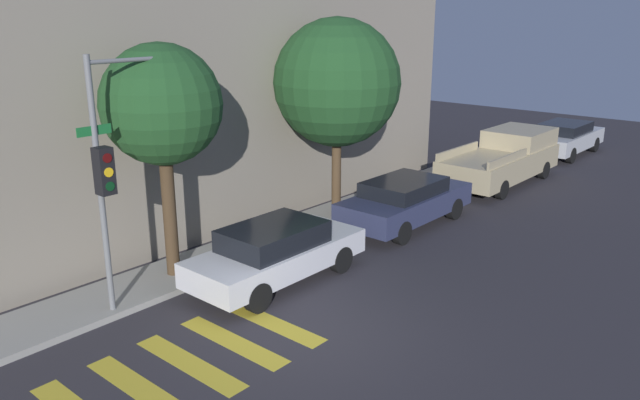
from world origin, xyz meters
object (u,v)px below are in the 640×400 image
Objects in this scene: pickup_truck at (504,158)px; tree_midblock at (337,83)px; traffic_light_pole at (119,147)px; tree_near_corner at (162,106)px; sedan_middle at (405,200)px; sedan_near_corner at (276,252)px; sedan_far_end at (565,137)px.

tree_midblock is at bearing 165.25° from pickup_truck.
traffic_light_pole is 0.97× the size of tree_near_corner.
tree_near_corner is 0.92× the size of tree_midblock.
pickup_truck is at bearing 0.00° from sedan_middle.
sedan_far_end is (17.52, 0.00, 0.02)m from sedan_near_corner.
tree_near_corner is (-18.96, 1.89, 3.24)m from sedan_far_end.
pickup_truck is 5.92m from sedan_far_end.
sedan_near_corner is 5.81m from tree_midblock.
sedan_near_corner is 4.03m from tree_near_corner.
sedan_far_end is (20.42, -1.27, -2.67)m from traffic_light_pole.
pickup_truck reaches higher than sedan_middle.
sedan_middle is 6.37m from pickup_truck.
sedan_near_corner is 0.94× the size of sedan_far_end.
pickup_truck is at bearing -5.00° from traffic_light_pole.
tree_near_corner reaches higher than sedan_far_end.
traffic_light_pole is 8.66m from sedan_middle.
sedan_middle is at bearing -180.00° from pickup_truck.
pickup_truck is 1.22× the size of sedan_far_end.
sedan_far_end is at bearing -3.56° from traffic_light_pole.
tree_midblock is (-7.18, 1.89, 3.10)m from pickup_truck.
tree_midblock is at bearing 4.85° from traffic_light_pole.
sedan_middle is 0.84× the size of tree_near_corner.
traffic_light_pole is 1.16× the size of sedan_middle.
sedan_near_corner reaches higher than sedan_middle.
traffic_light_pole is 0.92× the size of pickup_truck.
pickup_truck is at bearing -14.75° from tree_midblock.
sedan_middle is at bearing -66.75° from tree_midblock.
traffic_light_pole is 1.69m from tree_near_corner.
sedan_near_corner is at bearing -52.67° from tree_near_corner.
traffic_light_pole is 14.77m from pickup_truck.
tree_near_corner is at bearing 127.33° from sedan_near_corner.
traffic_light_pole is 0.89× the size of tree_midblock.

